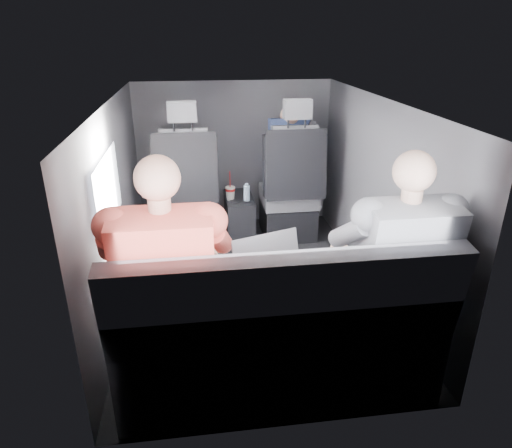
{
  "coord_description": "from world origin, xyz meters",
  "views": [
    {
      "loc": [
        -0.37,
        -2.91,
        1.77
      ],
      "look_at": [
        0.02,
        -0.05,
        0.53
      ],
      "focal_mm": 32.0,
      "sensor_mm": 36.0,
      "label": 1
    }
  ],
  "objects": [
    {
      "name": "panel_front",
      "position": [
        0.0,
        1.3,
        0.68
      ],
      "size": [
        1.8,
        0.02,
        1.35
      ],
      "primitive_type": "cube",
      "color": "#56565B",
      "rests_on": "floor"
    },
    {
      "name": "side_window",
      "position": [
        -0.88,
        -0.3,
        0.9
      ],
      "size": [
        0.02,
        0.75,
        0.42
      ],
      "primitive_type": "cube",
      "color": "white",
      "rests_on": "panel_left"
    },
    {
      "name": "panel_right",
      "position": [
        0.9,
        0.0,
        0.68
      ],
      "size": [
        0.02,
        2.6,
        1.35
      ],
      "primitive_type": "cube",
      "color": "#56565B",
      "rests_on": "floor"
    },
    {
      "name": "water_bottle",
      "position": [
        0.05,
        0.76,
        0.47
      ],
      "size": [
        0.06,
        0.06,
        0.16
      ],
      "color": "#99B4CF",
      "rests_on": "center_console"
    },
    {
      "name": "panel_back",
      "position": [
        0.0,
        -1.3,
        0.68
      ],
      "size": [
        1.8,
        0.02,
        1.35
      ],
      "primitive_type": "cube",
      "color": "#56565B",
      "rests_on": "floor"
    },
    {
      "name": "laptop_silver",
      "position": [
        -0.04,
        -0.81,
        0.64
      ],
      "size": [
        0.42,
        0.43,
        0.26
      ],
      "color": "#A9A9AE",
      "rests_on": "rear_bench"
    },
    {
      "name": "passenger_rear_left",
      "position": [
        -0.53,
        -0.97,
        0.66
      ],
      "size": [
        0.55,
        0.66,
        1.3
      ],
      "color": "#2D2D31",
      "rests_on": "rear_bench"
    },
    {
      "name": "passenger_front_right",
      "position": [
        0.49,
        1.1,
        0.74
      ],
      "size": [
        0.37,
        0.37,
        0.72
      ],
      "color": "navy",
      "rests_on": "front_seat_right"
    },
    {
      "name": "front_seat_left",
      "position": [
        -0.45,
        0.84,
        0.4
      ],
      "size": [
        0.52,
        0.58,
        1.26
      ],
      "color": "black",
      "rests_on": "floor"
    },
    {
      "name": "laptop_white",
      "position": [
        -0.48,
        -0.78,
        0.64
      ],
      "size": [
        0.4,
        0.41,
        0.26
      ],
      "color": "white",
      "rests_on": "passenger_rear_left"
    },
    {
      "name": "ceiling",
      "position": [
        0.0,
        0.0,
        1.35
      ],
      "size": [
        2.6,
        2.6,
        0.0
      ],
      "primitive_type": "plane",
      "rotation": [
        3.14,
        0.0,
        0.0
      ],
      "color": "#B2B2AD",
      "rests_on": "panel_back"
    },
    {
      "name": "front_seat_right",
      "position": [
        0.45,
        0.84,
        0.4
      ],
      "size": [
        0.52,
        0.58,
        1.26
      ],
      "color": "black",
      "rests_on": "floor"
    },
    {
      "name": "panel_left",
      "position": [
        -0.9,
        0.0,
        0.68
      ],
      "size": [
        0.02,
        2.6,
        1.35
      ],
      "primitive_type": "cube",
      "color": "#56565B",
      "rests_on": "floor"
    },
    {
      "name": "laptop_black",
      "position": [
        0.65,
        -0.78,
        0.64
      ],
      "size": [
        0.37,
        0.33,
        0.26
      ],
      "color": "black",
      "rests_on": "passenger_rear_right"
    },
    {
      "name": "rear_bench",
      "position": [
        0.0,
        -1.06,
        0.31
      ],
      "size": [
        1.6,
        0.57,
        0.92
      ],
      "color": "slate",
      "rests_on": "floor"
    },
    {
      "name": "center_console",
      "position": [
        0.0,
        0.88,
        0.2
      ],
      "size": [
        0.24,
        0.48,
        0.41
      ],
      "color": "black",
      "rests_on": "floor"
    },
    {
      "name": "seatbelt",
      "position": [
        0.45,
        0.67,
        0.8
      ],
      "size": [
        0.35,
        0.11,
        0.59
      ],
      "primitive_type": "cube",
      "rotation": [
        -0.14,
        0.49,
        0.0
      ],
      "color": "black",
      "rests_on": "front_seat_right"
    },
    {
      "name": "floor",
      "position": [
        0.0,
        0.0,
        0.0
      ],
      "size": [
        2.6,
        2.6,
        0.0
      ],
      "primitive_type": "plane",
      "color": "black",
      "rests_on": "ground"
    },
    {
      "name": "passenger_rear_right",
      "position": [
        0.59,
        -0.97,
        0.65
      ],
      "size": [
        0.54,
        0.65,
        1.28
      ],
      "color": "navy",
      "rests_on": "rear_bench"
    },
    {
      "name": "soda_cup",
      "position": [
        -0.08,
        0.82,
        0.47
      ],
      "size": [
        0.08,
        0.08,
        0.26
      ],
      "color": "white",
      "rests_on": "center_console"
    }
  ]
}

